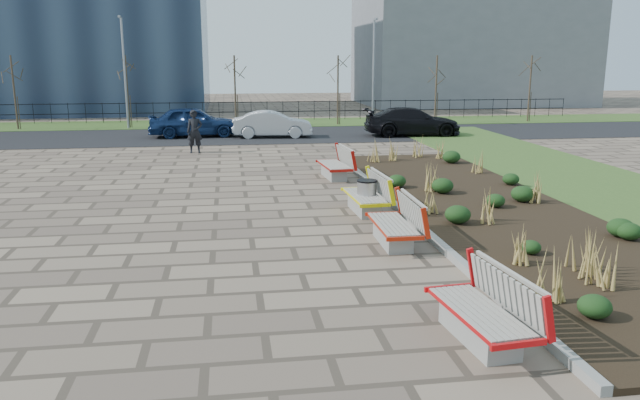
{
  "coord_description": "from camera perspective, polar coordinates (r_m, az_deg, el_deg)",
  "views": [
    {
      "loc": [
        -0.42,
        -10.13,
        3.95
      ],
      "look_at": [
        1.5,
        3.0,
        0.9
      ],
      "focal_mm": 35.0,
      "sensor_mm": 36.0,
      "label": 1
    }
  ],
  "objects": [
    {
      "name": "bench_c",
      "position": [
        16.17,
        4.09,
        0.59
      ],
      "size": [
        1.0,
        2.14,
        1.0
      ],
      "primitive_type": null,
      "rotation": [
        0.0,
        0.0,
        0.05
      ],
      "color": "#FFF00D",
      "rests_on": "ground"
    },
    {
      "name": "bench_d",
      "position": [
        20.79,
        1.27,
        3.39
      ],
      "size": [
        1.06,
        2.16,
        1.0
      ],
      "primitive_type": null,
      "rotation": [
        0.0,
        0.0,
        0.08
      ],
      "color": "#A8110B",
      "rests_on": "ground"
    },
    {
      "name": "tree_b",
      "position": [
        37.1,
        -17.2,
        9.44
      ],
      "size": [
        1.4,
        1.4,
        4.0
      ],
      "primitive_type": null,
      "color": "#4C3D2D",
      "rests_on": "grass_verge_far"
    },
    {
      "name": "litter_bin",
      "position": [
        16.25,
        4.29,
        0.33
      ],
      "size": [
        0.5,
        0.5,
        0.82
      ],
      "primitive_type": "cylinder",
      "color": "#B2B2B7",
      "rests_on": "ground"
    },
    {
      "name": "grass_verge_far",
      "position": [
        38.33,
        -7.7,
        6.96
      ],
      "size": [
        80.0,
        5.0,
        0.04
      ],
      "primitive_type": "cube",
      "color": "#33511E",
      "rests_on": "ground"
    },
    {
      "name": "pedestrian",
      "position": [
        26.79,
        -11.39,
        6.16
      ],
      "size": [
        0.69,
        0.49,
        1.8
      ],
      "primitive_type": "imported",
      "rotation": [
        0.0,
        0.0,
        0.09
      ],
      "color": "black",
      "rests_on": "ground"
    },
    {
      "name": "ground",
      "position": [
        10.88,
        -5.6,
        -8.41
      ],
      "size": [
        120.0,
        120.0,
        0.0
      ],
      "primitive_type": "plane",
      "color": "#7D6956",
      "rests_on": "ground"
    },
    {
      "name": "tree_c",
      "position": [
        36.68,
        -7.77,
        9.86
      ],
      "size": [
        1.4,
        1.4,
        4.0
      ],
      "primitive_type": null,
      "color": "#4C3D2D",
      "rests_on": "grass_verge_far"
    },
    {
      "name": "bench_a",
      "position": [
        9.2,
        14.38,
        -9.52
      ],
      "size": [
        1.1,
        2.18,
        1.0
      ],
      "primitive_type": null,
      "rotation": [
        0.0,
        0.0,
        0.1
      ],
      "color": "red",
      "rests_on": "ground"
    },
    {
      "name": "tree_e",
      "position": [
        38.72,
        10.56,
        9.92
      ],
      "size": [
        1.4,
        1.4,
        4.0
      ],
      "primitive_type": null,
      "color": "#4C3D2D",
      "rests_on": "grass_verge_far"
    },
    {
      "name": "bench_b",
      "position": [
        13.48,
        6.67,
        -1.98
      ],
      "size": [
        0.92,
        2.11,
        1.0
      ],
      "primitive_type": null,
      "rotation": [
        0.0,
        0.0,
        -0.01
      ],
      "color": "red",
      "rests_on": "ground"
    },
    {
      "name": "planting_curb",
      "position": [
        16.21,
        7.46,
        -1.0
      ],
      "size": [
        0.16,
        18.0,
        0.15
      ],
      "primitive_type": "cube",
      "color": "gray",
      "rests_on": "ground"
    },
    {
      "name": "planting_bed",
      "position": [
        16.99,
        15.05,
        -0.78
      ],
      "size": [
        4.5,
        18.0,
        0.1
      ],
      "primitive_type": "cube",
      "color": "black",
      "rests_on": "ground"
    },
    {
      "name": "tree_a",
      "position": [
        38.46,
        -26.16,
        8.81
      ],
      "size": [
        1.4,
        1.4,
        4.0
      ],
      "primitive_type": null,
      "color": "#4C3D2D",
      "rests_on": "grass_verge_far"
    },
    {
      "name": "lamp_east",
      "position": [
        37.11,
        4.9,
        11.51
      ],
      "size": [
        0.24,
        0.6,
        6.0
      ],
      "primitive_type": null,
      "color": "gray",
      "rests_on": "grass_verge_far"
    },
    {
      "name": "tree_d",
      "position": [
        37.24,
        1.64,
        10.01
      ],
      "size": [
        1.4,
        1.4,
        4.0
      ],
      "primitive_type": null,
      "color": "#4C3D2D",
      "rests_on": "grass_verge_far"
    },
    {
      "name": "tree_f",
      "position": [
        41.04,
        18.63,
        9.63
      ],
      "size": [
        1.4,
        1.4,
        4.0
      ],
      "primitive_type": null,
      "color": "#4C3D2D",
      "rests_on": "grass_verge_far"
    },
    {
      "name": "road",
      "position": [
        32.37,
        -7.55,
        5.85
      ],
      "size": [
        80.0,
        7.0,
        0.02
      ],
      "primitive_type": "cube",
      "color": "black",
      "rests_on": "ground"
    },
    {
      "name": "car_black",
      "position": [
        32.36,
        8.43,
        7.11
      ],
      "size": [
        4.98,
        2.22,
        1.42
      ],
      "primitive_type": "imported",
      "rotation": [
        0.0,
        0.0,
        1.52
      ],
      "color": "black",
      "rests_on": "road"
    },
    {
      "name": "building_grey",
      "position": [
        56.0,
        13.46,
        13.69
      ],
      "size": [
        18.0,
        12.0,
        10.0
      ],
      "primitive_type": "cube",
      "color": "slate",
      "rests_on": "ground"
    },
    {
      "name": "car_silver",
      "position": [
        31.44,
        -4.37,
        6.93
      ],
      "size": [
        4.03,
        1.68,
        1.3
      ],
      "primitive_type": "imported",
      "rotation": [
        0.0,
        0.0,
        1.49
      ],
      "color": "#A8AAB0",
      "rests_on": "road"
    },
    {
      "name": "railing_fence",
      "position": [
        39.77,
        -7.76,
        8.07
      ],
      "size": [
        44.0,
        0.1,
        1.2
      ],
      "primitive_type": null,
      "color": "black",
      "rests_on": "grass_verge_far"
    },
    {
      "name": "lamp_west",
      "position": [
        36.57,
        -17.42,
        10.95
      ],
      "size": [
        0.24,
        0.6,
        6.0
      ],
      "primitive_type": null,
      "color": "gray",
      "rests_on": "grass_verge_far"
    },
    {
      "name": "car_blue",
      "position": [
        32.2,
        -11.48,
        7.05
      ],
      "size": [
        4.56,
        2.1,
        1.52
      ],
      "primitive_type": "imported",
      "rotation": [
        0.0,
        0.0,
        1.64
      ],
      "color": "#12254F",
      "rests_on": "road"
    }
  ]
}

